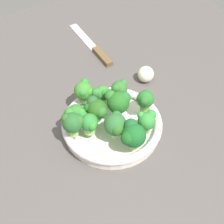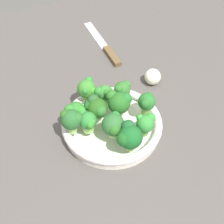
{
  "view_description": "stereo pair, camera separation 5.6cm",
  "coord_description": "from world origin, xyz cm",
  "px_view_note": "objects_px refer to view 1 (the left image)",
  "views": [
    {
      "loc": [
        -48.15,
        30.66,
        65.82
      ],
      "look_at": [
        -2.13,
        1.38,
        6.73
      ],
      "focal_mm": 53.42,
      "sensor_mm": 36.0,
      "label": 1
    },
    {
      "loc": [
        -50.92,
        25.75,
        65.82
      ],
      "look_at": [
        -2.13,
        1.38,
        6.73
      ],
      "focal_mm": 53.42,
      "sensor_mm": 36.0,
      "label": 2
    }
  ],
  "objects_px": {
    "broccoli_floret_6": "(84,91)",
    "broccoli_floret_9": "(96,109)",
    "broccoli_floret_10": "(76,114)",
    "broccoli_floret_0": "(147,121)",
    "garlic_bulb": "(146,74)",
    "knife": "(95,49)",
    "broccoli_floret_1": "(118,102)",
    "broccoli_floret_2": "(116,125)",
    "broccoli_floret_4": "(145,100)",
    "bowl": "(112,125)",
    "broccoli_floret_3": "(119,89)",
    "broccoli_floret_5": "(73,123)",
    "broccoli_floret_8": "(102,94)",
    "broccoli_floret_11": "(133,135)",
    "broccoli_floret_7": "(90,124)"
  },
  "relations": [
    {
      "from": "broccoli_floret_6",
      "to": "broccoli_floret_9",
      "type": "xyz_separation_m",
      "value": [
        -0.07,
        0.01,
        0.0
      ]
    },
    {
      "from": "broccoli_floret_9",
      "to": "broccoli_floret_10",
      "type": "xyz_separation_m",
      "value": [
        0.02,
        0.05,
        -0.01
      ]
    },
    {
      "from": "broccoli_floret_0",
      "to": "garlic_bulb",
      "type": "distance_m",
      "value": 0.23
    },
    {
      "from": "knife",
      "to": "broccoli_floret_6",
      "type": "bearing_deg",
      "value": 143.8
    },
    {
      "from": "broccoli_floret_1",
      "to": "garlic_bulb",
      "type": "height_order",
      "value": "broccoli_floret_1"
    },
    {
      "from": "broccoli_floret_9",
      "to": "broccoli_floret_2",
      "type": "bearing_deg",
      "value": -170.14
    },
    {
      "from": "broccoli_floret_4",
      "to": "knife",
      "type": "bearing_deg",
      "value": -8.3
    },
    {
      "from": "bowl",
      "to": "knife",
      "type": "height_order",
      "value": "bowl"
    },
    {
      "from": "bowl",
      "to": "broccoli_floret_3",
      "type": "xyz_separation_m",
      "value": [
        0.05,
        -0.06,
        0.05
      ]
    },
    {
      "from": "broccoli_floret_3",
      "to": "broccoli_floret_9",
      "type": "xyz_separation_m",
      "value": [
        -0.03,
        0.09,
        0.0
      ]
    },
    {
      "from": "bowl",
      "to": "broccoli_floret_9",
      "type": "height_order",
      "value": "broccoli_floret_9"
    },
    {
      "from": "broccoli_floret_2",
      "to": "garlic_bulb",
      "type": "height_order",
      "value": "broccoli_floret_2"
    },
    {
      "from": "broccoli_floret_0",
      "to": "broccoli_floret_5",
      "type": "distance_m",
      "value": 0.17
    },
    {
      "from": "broccoli_floret_5",
      "to": "garlic_bulb",
      "type": "relative_size",
      "value": 1.39
    },
    {
      "from": "broccoli_floret_2",
      "to": "broccoli_floret_8",
      "type": "distance_m",
      "value": 0.11
    },
    {
      "from": "bowl",
      "to": "broccoli_floret_8",
      "type": "relative_size",
      "value": 4.82
    },
    {
      "from": "broccoli_floret_2",
      "to": "broccoli_floret_11",
      "type": "distance_m",
      "value": 0.05
    },
    {
      "from": "bowl",
      "to": "broccoli_floret_10",
      "type": "xyz_separation_m",
      "value": [
        0.04,
        0.08,
        0.05
      ]
    },
    {
      "from": "bowl",
      "to": "broccoli_floret_4",
      "type": "xyz_separation_m",
      "value": [
        -0.02,
        -0.09,
        0.06
      ]
    },
    {
      "from": "broccoli_floret_6",
      "to": "broccoli_floret_11",
      "type": "height_order",
      "value": "broccoli_floret_11"
    },
    {
      "from": "garlic_bulb",
      "to": "broccoli_floret_7",
      "type": "bearing_deg",
      "value": 114.11
    },
    {
      "from": "bowl",
      "to": "broccoli_floret_0",
      "type": "height_order",
      "value": "broccoli_floret_0"
    },
    {
      "from": "broccoli_floret_7",
      "to": "garlic_bulb",
      "type": "xyz_separation_m",
      "value": [
        0.11,
        -0.25,
        -0.04
      ]
    },
    {
      "from": "broccoli_floret_9",
      "to": "broccoli_floret_4",
      "type": "bearing_deg",
      "value": -109.02
    },
    {
      "from": "broccoli_floret_0",
      "to": "broccoli_floret_8",
      "type": "xyz_separation_m",
      "value": [
        0.14,
        0.04,
        -0.0
      ]
    },
    {
      "from": "broccoli_floret_0",
      "to": "broccoli_floret_1",
      "type": "xyz_separation_m",
      "value": [
        0.08,
        0.03,
        0.01
      ]
    },
    {
      "from": "broccoli_floret_0",
      "to": "knife",
      "type": "relative_size",
      "value": 0.21
    },
    {
      "from": "broccoli_floret_7",
      "to": "broccoli_floret_11",
      "type": "height_order",
      "value": "broccoli_floret_11"
    },
    {
      "from": "broccoli_floret_7",
      "to": "broccoli_floret_8",
      "type": "bearing_deg",
      "value": -47.12
    },
    {
      "from": "broccoli_floret_5",
      "to": "broccoli_floret_8",
      "type": "relative_size",
      "value": 1.26
    },
    {
      "from": "bowl",
      "to": "broccoli_floret_3",
      "type": "relative_size",
      "value": 4.4
    },
    {
      "from": "broccoli_floret_0",
      "to": "broccoli_floret_11",
      "type": "xyz_separation_m",
      "value": [
        -0.02,
        0.05,
        0.0
      ]
    },
    {
      "from": "broccoli_floret_2",
      "to": "broccoli_floret_7",
      "type": "distance_m",
      "value": 0.06
    },
    {
      "from": "broccoli_floret_8",
      "to": "broccoli_floret_11",
      "type": "xyz_separation_m",
      "value": [
        -0.16,
        0.01,
        0.01
      ]
    },
    {
      "from": "broccoli_floret_0",
      "to": "garlic_bulb",
      "type": "relative_size",
      "value": 1.19
    },
    {
      "from": "broccoli_floret_6",
      "to": "garlic_bulb",
      "type": "height_order",
      "value": "broccoli_floret_6"
    },
    {
      "from": "broccoli_floret_1",
      "to": "broccoli_floret_2",
      "type": "xyz_separation_m",
      "value": [
        -0.06,
        0.04,
        -0.0
      ]
    },
    {
      "from": "broccoli_floret_3",
      "to": "broccoli_floret_6",
      "type": "height_order",
      "value": "broccoli_floret_6"
    },
    {
      "from": "bowl",
      "to": "broccoli_floret_10",
      "type": "relative_size",
      "value": 4.62
    },
    {
      "from": "broccoli_floret_9",
      "to": "broccoli_floret_11",
      "type": "bearing_deg",
      "value": -166.55
    },
    {
      "from": "broccoli_floret_5",
      "to": "broccoli_floret_9",
      "type": "relative_size",
      "value": 1.02
    },
    {
      "from": "bowl",
      "to": "broccoli_floret_7",
      "type": "distance_m",
      "value": 0.08
    },
    {
      "from": "broccoli_floret_2",
      "to": "broccoli_floret_5",
      "type": "height_order",
      "value": "broccoli_floret_5"
    },
    {
      "from": "broccoli_floret_3",
      "to": "broccoli_floret_10",
      "type": "relative_size",
      "value": 1.05
    },
    {
      "from": "knife",
      "to": "broccoli_floret_3",
      "type": "bearing_deg",
      "value": 163.16
    },
    {
      "from": "broccoli_floret_7",
      "to": "broccoli_floret_8",
      "type": "height_order",
      "value": "broccoli_floret_7"
    },
    {
      "from": "bowl",
      "to": "broccoli_floret_8",
      "type": "height_order",
      "value": "broccoli_floret_8"
    },
    {
      "from": "broccoli_floret_1",
      "to": "broccoli_floret_7",
      "type": "relative_size",
      "value": 1.25
    },
    {
      "from": "broccoli_floret_6",
      "to": "broccoli_floret_11",
      "type": "relative_size",
      "value": 0.89
    },
    {
      "from": "broccoli_floret_11",
      "to": "broccoli_floret_1",
      "type": "bearing_deg",
      "value": -15.33
    }
  ]
}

